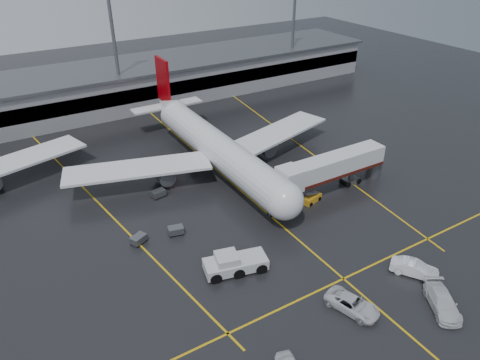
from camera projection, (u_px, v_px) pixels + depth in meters
ground at (244, 194)px, 68.12m from camera, size 220.00×220.00×0.00m
apron_line_centre at (244, 194)px, 68.11m from camera, size 0.25×90.00×0.02m
apron_line_stop at (344, 279)px, 51.78m from camera, size 60.00×0.25×0.02m
apron_line_left at (95, 200)px, 66.58m from camera, size 9.99×69.35×0.02m
apron_line_right at (298, 144)px, 83.60m from camera, size 7.57×69.64×0.02m
terminal at (134, 83)px, 101.54m from camera, size 122.00×19.00×8.60m
light_mast_mid at (115, 46)px, 89.84m from camera, size 3.00×1.20×25.45m
light_mast_right at (294, 23)px, 109.99m from camera, size 3.00×1.20×25.45m
main_airliner at (214, 145)px, 73.22m from camera, size 48.80×45.60×14.10m
jet_bridge at (333, 168)px, 67.02m from camera, size 19.90×3.40×6.05m
pushback_tractor at (234, 264)px, 52.51m from camera, size 7.92×4.72×2.65m
belt_loader at (312, 199)px, 65.98m from camera, size 3.42×2.15×2.02m
service_van_a at (352, 304)px, 47.22m from camera, size 4.35×6.42×1.63m
service_van_b at (442, 302)px, 47.40m from camera, size 5.33×6.55×1.78m
service_van_c at (414, 268)px, 52.00m from camera, size 4.59×5.55×1.79m
baggage_cart_a at (176, 230)px, 58.97m from camera, size 2.24×1.71×1.12m
baggage_cart_b at (139, 239)px, 57.32m from camera, size 2.37×2.04×1.12m
baggage_cart_c at (158, 193)px, 67.04m from camera, size 2.20×1.64×1.12m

